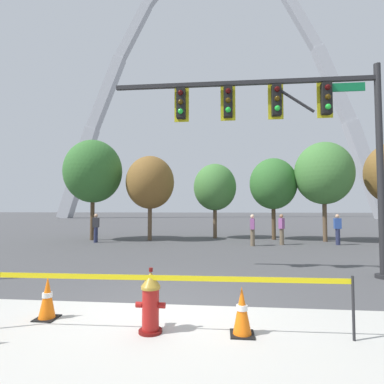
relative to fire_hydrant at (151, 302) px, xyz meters
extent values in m
plane|color=#474749|center=(0.02, 1.34, -0.47)|extent=(240.00, 240.00, 0.00)
cylinder|color=#5E0F0D|center=(0.00, -0.01, -0.44)|extent=(0.36, 0.36, 0.05)
cylinder|color=maroon|center=(0.00, -0.01, -0.11)|extent=(0.26, 0.26, 0.62)
cylinder|color=#A8842D|center=(0.00, -0.01, 0.22)|extent=(0.30, 0.30, 0.04)
cone|color=#A8842D|center=(0.00, -0.01, 0.35)|extent=(0.30, 0.30, 0.22)
cylinder|color=#5E0F0D|center=(0.00, -0.01, 0.49)|extent=(0.06, 0.06, 0.06)
cylinder|color=maroon|center=(-0.18, -0.01, -0.04)|extent=(0.10, 0.09, 0.09)
cylinder|color=maroon|center=(0.18, -0.01, -0.04)|extent=(0.10, 0.09, 0.09)
cylinder|color=maroon|center=(0.00, 0.19, -0.14)|extent=(0.13, 0.14, 0.13)
cylinder|color=#5E0F0D|center=(0.00, 0.27, -0.14)|extent=(0.15, 0.03, 0.15)
cylinder|color=#232326|center=(2.99, -0.01, 0.00)|extent=(0.04, 0.04, 0.93)
cube|color=yellow|center=(0.26, -0.06, 0.38)|extent=(5.45, 0.11, 0.08)
cube|color=black|center=(-1.91, 0.38, -0.45)|extent=(0.36, 0.36, 0.03)
cone|color=orange|center=(-1.91, 0.38, -0.09)|extent=(0.28, 0.28, 0.70)
cylinder|color=white|center=(-1.91, 0.38, -0.05)|extent=(0.17, 0.17, 0.08)
cube|color=black|center=(1.40, 0.04, -0.45)|extent=(0.36, 0.36, 0.03)
cone|color=orange|center=(1.40, 0.04, -0.09)|extent=(0.28, 0.28, 0.70)
cylinder|color=white|center=(1.40, 0.04, -0.05)|extent=(0.17, 0.17, 0.08)
cylinder|color=#232326|center=(5.50, 4.19, 2.53)|extent=(0.18, 0.18, 6.00)
cylinder|color=#232326|center=(5.50, 4.19, -0.42)|extent=(0.44, 0.44, 0.10)
cube|color=#232326|center=(1.70, 4.19, 5.13)|extent=(7.60, 0.12, 0.12)
cylinder|color=#232326|center=(3.22, 4.19, 4.58)|extent=(1.11, 0.08, 0.81)
cube|color=black|center=(4.10, 4.19, 4.58)|extent=(0.26, 0.24, 0.90)
cube|color=gold|center=(4.10, 4.33, 4.58)|extent=(0.44, 0.03, 1.04)
sphere|color=#360606|center=(4.10, 4.06, 4.86)|extent=(0.16, 0.16, 0.16)
sphere|color=#392706|center=(4.10, 4.06, 4.58)|extent=(0.16, 0.16, 0.16)
sphere|color=green|center=(4.10, 4.06, 4.30)|extent=(0.16, 0.16, 0.16)
cube|color=black|center=(2.70, 4.19, 4.58)|extent=(0.26, 0.24, 0.90)
cube|color=gold|center=(2.70, 4.33, 4.58)|extent=(0.44, 0.03, 1.04)
sphere|color=#360606|center=(2.70, 4.06, 4.86)|extent=(0.16, 0.16, 0.16)
sphere|color=#392706|center=(2.70, 4.06, 4.58)|extent=(0.16, 0.16, 0.16)
sphere|color=green|center=(2.70, 4.06, 4.30)|extent=(0.16, 0.16, 0.16)
cube|color=black|center=(1.30, 4.19, 4.58)|extent=(0.26, 0.24, 0.90)
cube|color=gold|center=(1.30, 4.33, 4.58)|extent=(0.44, 0.03, 1.04)
sphere|color=#360606|center=(1.30, 4.06, 4.86)|extent=(0.16, 0.16, 0.16)
sphere|color=#392706|center=(1.30, 4.06, 4.58)|extent=(0.16, 0.16, 0.16)
sphere|color=green|center=(1.30, 4.06, 4.30)|extent=(0.16, 0.16, 0.16)
cube|color=black|center=(-0.10, 4.19, 4.58)|extent=(0.26, 0.24, 0.90)
cube|color=gold|center=(-0.10, 4.33, 4.58)|extent=(0.44, 0.03, 1.04)
sphere|color=#360606|center=(-0.10, 4.06, 4.86)|extent=(0.16, 0.16, 0.16)
sphere|color=#392706|center=(-0.10, 4.06, 4.58)|extent=(0.16, 0.16, 0.16)
sphere|color=green|center=(-0.10, 4.06, 4.30)|extent=(0.16, 0.16, 0.16)
cube|color=#0F6638|center=(4.70, 4.17, 4.88)|extent=(0.90, 0.04, 0.24)
cube|color=#B2B5BC|center=(-26.30, 50.70, 8.06)|extent=(7.37, 2.18, 17.80)
cube|color=#B2B5BC|center=(-21.03, 50.70, 23.42)|extent=(7.11, 1.95, 14.44)
cube|color=#B2B5BC|center=(-15.77, 50.70, 35.36)|extent=(6.84, 1.72, 11.11)
cube|color=#B2B5BC|center=(15.80, 50.70, 35.36)|extent=(6.84, 1.72, 11.11)
cube|color=#B2B5BC|center=(21.07, 50.70, 23.42)|extent=(7.11, 1.95, 14.44)
cube|color=#B2B5BC|center=(26.33, 50.70, 8.06)|extent=(7.37, 2.18, 17.80)
cylinder|color=brown|center=(-6.64, 12.85, 0.82)|extent=(0.24, 0.24, 2.58)
ellipsoid|color=#336B2D|center=(-6.64, 12.85, 3.66)|extent=(3.44, 3.44, 3.79)
cylinder|color=brown|center=(-3.17, 13.04, 0.61)|extent=(0.24, 0.24, 2.15)
ellipsoid|color=brown|center=(-3.17, 13.04, 2.98)|extent=(2.87, 2.87, 3.16)
cylinder|color=brown|center=(0.65, 14.72, 0.55)|extent=(0.24, 0.24, 2.03)
ellipsoid|color=#427A38|center=(0.65, 14.72, 2.79)|extent=(2.71, 2.71, 2.98)
cylinder|color=brown|center=(4.22, 14.19, 0.60)|extent=(0.24, 0.24, 2.13)
ellipsoid|color=#336B2D|center=(4.22, 14.19, 2.93)|extent=(2.83, 2.83, 3.12)
cylinder|color=brown|center=(6.96, 13.42, 0.76)|extent=(0.24, 0.24, 2.45)
ellipsoid|color=#427A38|center=(6.96, 13.42, 3.46)|extent=(3.27, 3.27, 3.60)
cylinder|color=brown|center=(2.63, 10.97, -0.05)|extent=(0.22, 0.22, 0.84)
cube|color=#995193|center=(2.63, 10.97, 0.64)|extent=(0.27, 0.37, 0.54)
sphere|color=beige|center=(2.63, 10.97, 1.02)|extent=(0.20, 0.20, 0.20)
cylinder|color=#232847|center=(-5.89, 11.64, -0.05)|extent=(0.22, 0.22, 0.84)
cube|color=#333338|center=(-5.89, 11.64, 0.64)|extent=(0.37, 0.26, 0.54)
sphere|color=tan|center=(-5.89, 11.64, 1.02)|extent=(0.20, 0.20, 0.20)
cylinder|color=brown|center=(4.19, 11.59, -0.05)|extent=(0.22, 0.22, 0.84)
cube|color=#995193|center=(4.19, 11.59, 0.64)|extent=(0.36, 0.39, 0.54)
sphere|color=#936B4C|center=(4.19, 11.59, 1.02)|extent=(0.20, 0.20, 0.20)
cylinder|color=#232847|center=(7.08, 11.81, -0.05)|extent=(0.22, 0.22, 0.84)
cube|color=#2D4C99|center=(7.08, 11.81, 0.64)|extent=(0.34, 0.21, 0.54)
sphere|color=tan|center=(7.08, 11.81, 1.02)|extent=(0.20, 0.20, 0.20)
camera|label=1|loc=(1.11, -4.68, 1.45)|focal=28.38mm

